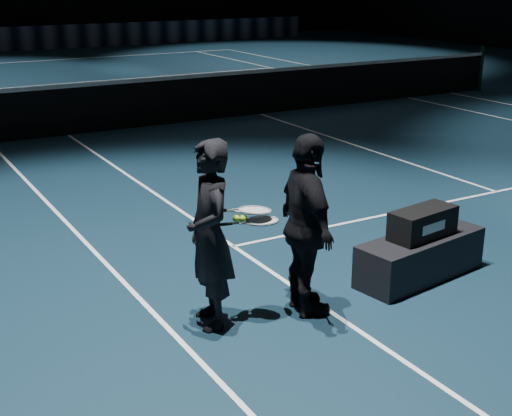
{
  "coord_description": "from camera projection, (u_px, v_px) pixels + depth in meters",
  "views": [
    {
      "loc": [
        -7.55,
        -12.86,
        2.89
      ],
      "look_at": [
        -4.73,
        -7.98,
        1.01
      ],
      "focal_mm": 50.0,
      "sensor_mm": 36.0,
      "label": 1
    }
  ],
  "objects": [
    {
      "name": "player_bench",
      "position": [
        420.0,
        257.0,
        7.01
      ],
      "size": [
        1.48,
        0.69,
        0.43
      ],
      "primitive_type": "cube",
      "rotation": [
        0.0,
        0.0,
        0.15
      ],
      "color": "black",
      "rests_on": "floor"
    },
    {
      "name": "player_b",
      "position": [
        307.0,
        226.0,
        6.11
      ],
      "size": [
        0.57,
        1.01,
        1.62
      ],
      "primitive_type": "imported",
      "rotation": [
        0.0,
        0.0,
        1.37
      ],
      "color": "black",
      "rests_on": "floor"
    },
    {
      "name": "racket_lower",
      "position": [
        262.0,
        221.0,
        5.99
      ],
      "size": [
        0.71,
        0.39,
        0.03
      ],
      "primitive_type": null,
      "rotation": [
        0.0,
        0.0,
        -0.26
      ],
      "color": "black",
      "rests_on": "player_a"
    },
    {
      "name": "player_a",
      "position": [
        210.0,
        235.0,
        5.9
      ],
      "size": [
        0.48,
        0.65,
        1.62
      ],
      "primitive_type": "imported",
      "rotation": [
        0.0,
        0.0,
        -1.74
      ],
      "color": "black",
      "rests_on": "floor"
    },
    {
      "name": "floor",
      "position": [
        262.0,
        115.0,
        15.06
      ],
      "size": [
        36.0,
        36.0,
        0.0
      ],
      "primitive_type": "plane",
      "color": "#0D2330",
      "rests_on": "ground"
    },
    {
      "name": "court_lines",
      "position": [
        262.0,
        114.0,
        15.06
      ],
      "size": [
        10.98,
        23.78,
        0.01
      ],
      "primitive_type": null,
      "color": "white",
      "rests_on": "floor"
    },
    {
      "name": "net_post_right",
      "position": [
        481.0,
        69.0,
        17.92
      ],
      "size": [
        0.1,
        0.1,
        1.1
      ],
      "primitive_type": "cylinder",
      "color": "black",
      "rests_on": "floor"
    },
    {
      "name": "racket_upper",
      "position": [
        255.0,
        210.0,
        5.98
      ],
      "size": [
        0.71,
        0.35,
        0.1
      ],
      "primitive_type": null,
      "rotation": [
        0.0,
        0.1,
        -0.19
      ],
      "color": "black",
      "rests_on": "player_b"
    },
    {
      "name": "racket_bag",
      "position": [
        423.0,
        223.0,
        6.9
      ],
      "size": [
        0.75,
        0.41,
        0.29
      ],
      "primitive_type": "cube",
      "rotation": [
        0.0,
        0.0,
        0.15
      ],
      "color": "black",
      "rests_on": "player_bench"
    },
    {
      "name": "net_tape",
      "position": [
        262.0,
        71.0,
        14.77
      ],
      "size": [
        12.8,
        0.03,
        0.07
      ],
      "primitive_type": "cube",
      "color": "white",
      "rests_on": "net_mesh"
    },
    {
      "name": "tennis_balls",
      "position": [
        239.0,
        216.0,
        5.92
      ],
      "size": [
        0.12,
        0.1,
        0.12
      ],
      "primitive_type": null,
      "color": "#A1D22C",
      "rests_on": "racket_upper"
    },
    {
      "name": "sponsor_backdrop",
      "position": [
        60.0,
        37.0,
        27.66
      ],
      "size": [
        22.0,
        0.15,
        0.9
      ],
      "primitive_type": "cube",
      "color": "black",
      "rests_on": "floor"
    },
    {
      "name": "net_mesh",
      "position": [
        262.0,
        93.0,
        14.92
      ],
      "size": [
        12.8,
        0.02,
        0.86
      ],
      "primitive_type": "cube",
      "color": "black",
      "rests_on": "floor"
    },
    {
      "name": "bag_signature",
      "position": [
        434.0,
        228.0,
        6.77
      ],
      "size": [
        0.33,
        0.05,
        0.1
      ],
      "primitive_type": "cube",
      "rotation": [
        0.0,
        0.0,
        0.15
      ],
      "color": "white",
      "rests_on": "racket_bag"
    }
  ]
}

